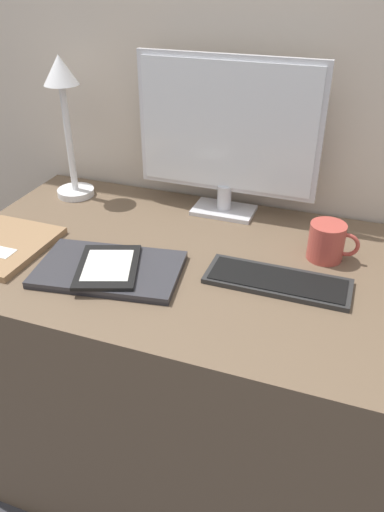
{
  "coord_description": "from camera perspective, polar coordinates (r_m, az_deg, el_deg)",
  "views": [
    {
      "loc": [
        0.33,
        -0.81,
        1.41
      ],
      "look_at": [
        0.0,
        0.1,
        0.81
      ],
      "focal_mm": 35.0,
      "sensor_mm": 36.0,
      "label": 1
    }
  ],
  "objects": [
    {
      "name": "keyboard",
      "position": [
        1.16,
        9.74,
        -2.83
      ],
      "size": [
        0.33,
        0.12,
        0.01
      ],
      "color": "#282828",
      "rests_on": "desk"
    },
    {
      "name": "laptop",
      "position": [
        1.2,
        -9.44,
        -1.51
      ],
      "size": [
        0.37,
        0.26,
        0.02
      ],
      "color": "#232328",
      "rests_on": "desk"
    },
    {
      "name": "coffee_mug",
      "position": [
        1.27,
        15.21,
        1.59
      ],
      "size": [
        0.12,
        0.09,
        0.09
      ],
      "color": "#B7473D",
      "rests_on": "desk"
    },
    {
      "name": "wall_back",
      "position": [
        1.44,
        6.95,
        22.94
      ],
      "size": [
        3.6,
        0.05,
        2.4
      ],
      "color": "beige",
      "rests_on": "ground_plane"
    },
    {
      "name": "monitor",
      "position": [
        1.39,
        4.01,
        13.81
      ],
      "size": [
        0.51,
        0.11,
        0.44
      ],
      "color": "silver",
      "rests_on": "desk"
    },
    {
      "name": "desk_lamp",
      "position": [
        1.53,
        -14.35,
        16.16
      ],
      "size": [
        0.11,
        0.11,
        0.42
      ],
      "color": "white",
      "rests_on": "desk"
    },
    {
      "name": "ereader",
      "position": [
        1.19,
        -9.59,
        -1.2
      ],
      "size": [
        0.19,
        0.22,
        0.01
      ],
      "color": "black",
      "rests_on": "laptop"
    },
    {
      "name": "ground_plane",
      "position": [
        1.66,
        -1.35,
        -26.61
      ],
      "size": [
        10.0,
        10.0,
        0.0
      ],
      "primitive_type": "plane",
      "color": "#38383D"
    },
    {
      "name": "desk",
      "position": [
        1.47,
        1.1,
        -13.01
      ],
      "size": [
        1.3,
        0.71,
        0.75
      ],
      "color": "brown",
      "rests_on": "ground_plane"
    },
    {
      "name": "notebook",
      "position": [
        1.37,
        -20.82,
        1.1
      ],
      "size": [
        0.22,
        0.26,
        0.02
      ],
      "color": "#93704C",
      "rests_on": "desk"
    }
  ]
}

